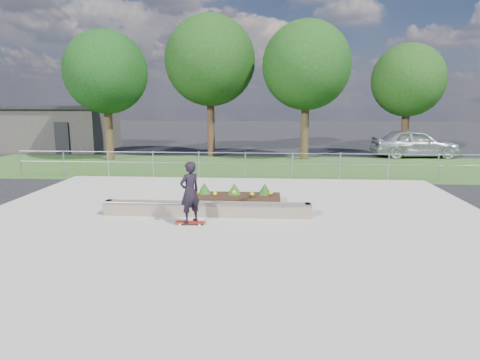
# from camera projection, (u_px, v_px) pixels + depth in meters

# --- Properties ---
(ground) EXTENTS (120.00, 120.00, 0.00)m
(ground) POSITION_uv_depth(u_px,v_px,m) (228.00, 232.00, 11.01)
(ground) COLOR black
(ground) RESTS_ON ground
(grass_verge) EXTENTS (30.00, 8.00, 0.02)m
(grass_verge) POSITION_uv_depth(u_px,v_px,m) (249.00, 167.00, 21.79)
(grass_verge) COLOR #2E5120
(grass_verge) RESTS_ON ground
(concrete_slab) EXTENTS (15.00, 15.00, 0.06)m
(concrete_slab) POSITION_uv_depth(u_px,v_px,m) (228.00, 231.00, 11.00)
(concrete_slab) COLOR #A8A495
(concrete_slab) RESTS_ON ground
(fence) EXTENTS (20.06, 0.06, 1.20)m
(fence) POSITION_uv_depth(u_px,v_px,m) (245.00, 162.00, 18.22)
(fence) COLOR gray
(fence) RESTS_ON ground
(building) EXTENTS (8.40, 5.40, 3.00)m
(building) POSITION_uv_depth(u_px,v_px,m) (51.00, 127.00, 29.35)
(building) COLOR #302E2B
(building) RESTS_ON ground
(tree_far_left) EXTENTS (4.55, 4.55, 7.15)m
(tree_far_left) POSITION_uv_depth(u_px,v_px,m) (106.00, 72.00, 23.42)
(tree_far_left) COLOR #372716
(tree_far_left) RESTS_ON ground
(tree_mid_left) EXTENTS (5.25, 5.25, 8.25)m
(tree_mid_left) POSITION_uv_depth(u_px,v_px,m) (210.00, 61.00, 24.86)
(tree_mid_left) COLOR #321F14
(tree_mid_left) RESTS_ON ground
(tree_mid_right) EXTENTS (4.90, 4.90, 7.70)m
(tree_mid_right) POSITION_uv_depth(u_px,v_px,m) (307.00, 66.00, 23.57)
(tree_mid_right) COLOR #342414
(tree_mid_right) RESTS_ON ground
(tree_far_right) EXTENTS (4.20, 4.20, 6.60)m
(tree_far_right) POSITION_uv_depth(u_px,v_px,m) (408.00, 80.00, 24.76)
(tree_far_right) COLOR #321F14
(tree_far_right) RESTS_ON ground
(grind_ledge) EXTENTS (6.00, 0.44, 0.43)m
(grind_ledge) POSITION_uv_depth(u_px,v_px,m) (207.00, 209.00, 12.33)
(grind_ledge) COLOR #69594D
(grind_ledge) RESTS_ON concrete_slab
(planter_bed) EXTENTS (3.00, 1.20, 0.61)m
(planter_bed) POSITION_uv_depth(u_px,v_px,m) (234.00, 197.00, 13.92)
(planter_bed) COLOR black
(planter_bed) RESTS_ON concrete_slab
(skateboarder) EXTENTS (0.80, 0.70, 1.72)m
(skateboarder) POSITION_uv_depth(u_px,v_px,m) (190.00, 192.00, 11.32)
(skateboarder) COLOR white
(skateboarder) RESTS_ON concrete_slab
(parked_car) EXTENTS (5.04, 2.23, 1.68)m
(parked_car) POSITION_uv_depth(u_px,v_px,m) (415.00, 143.00, 25.33)
(parked_car) COLOR #A1A5AA
(parked_car) RESTS_ON ground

